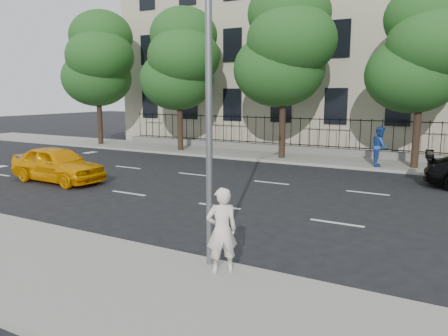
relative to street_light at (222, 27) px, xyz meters
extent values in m
plane|color=black|center=(-2.50, 1.77, -5.15)|extent=(120.00, 120.00, 0.00)
cube|color=gray|center=(-2.50, -2.23, -5.07)|extent=(60.00, 4.00, 0.15)
cube|color=gray|center=(-2.50, 15.77, -5.07)|extent=(60.00, 4.00, 0.15)
cube|color=#B5A890|center=(-2.50, 24.77, 3.85)|extent=(34.00, 12.00, 18.00)
cube|color=slate|center=(-2.50, 17.47, -4.80)|extent=(30.00, 0.50, 0.40)
cube|color=black|center=(-2.50, 17.47, -4.50)|extent=(28.80, 0.05, 0.05)
cube|color=black|center=(-2.50, 17.47, -2.90)|extent=(28.80, 0.05, 0.05)
cylinder|color=slate|center=(0.00, -0.53, -1.00)|extent=(0.14, 0.14, 8.00)
cylinder|color=#382619|center=(-18.50, 14.97, -3.42)|extent=(0.36, 0.36, 3.15)
ellipsoid|color=#2C551C|center=(-18.90, 15.27, -0.29)|extent=(4.94, 4.94, 4.06)
ellipsoid|color=#2C551C|center=(-18.00, 14.77, 1.14)|extent=(4.68, 4.68, 3.85)
ellipsoid|color=#2C551C|center=(-18.40, 15.37, 2.57)|extent=(4.42, 4.42, 3.64)
cylinder|color=#382619|center=(-11.50, 14.97, -3.51)|extent=(0.36, 0.36, 2.97)
ellipsoid|color=#2C551C|center=(-11.90, 15.27, -0.52)|extent=(4.75, 4.75, 3.90)
ellipsoid|color=#2C551C|center=(-11.00, 14.77, 0.85)|extent=(4.50, 4.50, 3.70)
ellipsoid|color=#2C551C|center=(-11.40, 15.37, 2.23)|extent=(4.25, 4.25, 3.50)
cylinder|color=#382619|center=(-4.50, 14.97, -3.34)|extent=(0.36, 0.36, 3.32)
ellipsoid|color=#2C551C|center=(-4.90, 15.27, -0.05)|extent=(5.13, 5.13, 4.21)
ellipsoid|color=#2C551C|center=(-4.00, 14.77, 1.43)|extent=(4.86, 4.86, 4.00)
ellipsoid|color=#2C551C|center=(-4.40, 15.37, 2.92)|extent=(4.59, 4.59, 3.78)
cylinder|color=#382619|center=(2.50, 14.97, -3.46)|extent=(0.36, 0.36, 3.08)
ellipsoid|color=#2C551C|center=(2.10, 15.27, -0.48)|extent=(4.56, 4.56, 3.74)
ellipsoid|color=#2C551C|center=(3.00, 14.77, 0.84)|extent=(4.32, 4.32, 3.55)
ellipsoid|color=#2C551C|center=(2.60, 15.37, 2.16)|extent=(4.08, 4.08, 3.36)
imported|color=#F7A102|center=(-10.65, 4.49, -4.38)|extent=(4.60, 1.99, 1.54)
imported|color=white|center=(0.44, -0.79, -4.11)|extent=(0.76, 0.76, 1.78)
imported|color=#204598|center=(0.88, 14.67, -4.00)|extent=(0.94, 1.10, 2.00)
camera|label=1|loc=(4.62, -8.21, -1.35)|focal=35.00mm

